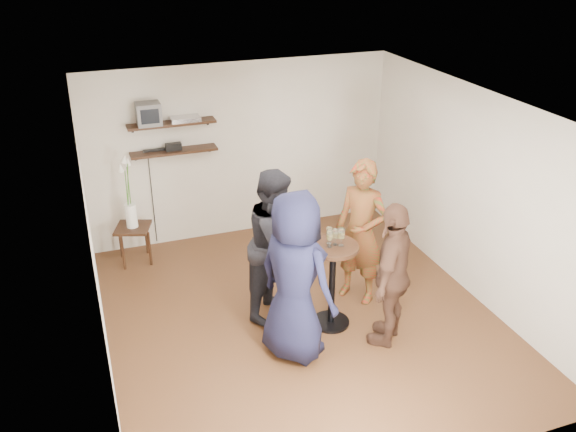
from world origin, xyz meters
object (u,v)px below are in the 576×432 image
at_px(crt_monitor, 148,114).
at_px(drinks_table, 332,274).
at_px(dvd_deck, 185,119).
at_px(person_plaid, 361,232).
at_px(person_dark, 277,244).
at_px(side_table, 133,232).
at_px(radio, 173,147).
at_px(person_navy, 295,278).
at_px(person_brown, 392,274).

distance_m(crt_monitor, drinks_table, 3.33).
distance_m(dvd_deck, person_plaid, 2.91).
xyz_separation_m(person_plaid, person_dark, (-1.06, 0.05, 0.01)).
distance_m(side_table, person_dark, 2.40).
bearing_deg(side_table, person_plaid, -36.49).
xyz_separation_m(crt_monitor, person_plaid, (2.14, -2.18, -1.10)).
xyz_separation_m(crt_monitor, radio, (0.29, 0.00, -0.50)).
bearing_deg(person_plaid, drinks_table, -90.00).
relative_size(dvd_deck, person_navy, 0.21).
height_order(person_plaid, person_dark, person_dark).
bearing_deg(person_brown, dvd_deck, -107.99).
bearing_deg(person_brown, crt_monitor, -101.32).
bearing_deg(side_table, dvd_deck, 18.79).
xyz_separation_m(dvd_deck, person_brown, (1.59, -3.09, -1.05)).
height_order(radio, person_plaid, person_plaid).
relative_size(person_plaid, person_navy, 0.95).
relative_size(dvd_deck, person_plaid, 0.22).
bearing_deg(drinks_table, radio, 116.41).
bearing_deg(dvd_deck, person_brown, -62.74).
height_order(drinks_table, person_navy, person_navy).
bearing_deg(radio, dvd_deck, 0.00).
xyz_separation_m(person_navy, person_brown, (1.09, -0.13, -0.11)).
bearing_deg(dvd_deck, person_plaid, -52.87).
bearing_deg(side_table, crt_monitor, 36.94).
relative_size(person_plaid, person_brown, 1.08).
distance_m(radio, person_navy, 3.10).
bearing_deg(person_navy, radio, -18.27).
relative_size(drinks_table, person_brown, 0.62).
xyz_separation_m(person_dark, person_brown, (1.00, -0.96, -0.07)).
height_order(crt_monitor, radio, crt_monitor).
relative_size(side_table, drinks_table, 0.54).
height_order(radio, person_dark, person_dark).
bearing_deg(person_brown, side_table, -93.59).
bearing_deg(person_dark, radio, 63.21).
bearing_deg(person_navy, side_table, -3.88).
relative_size(person_navy, person_brown, 1.13).
bearing_deg(person_dark, drinks_table, -90.00).
bearing_deg(crt_monitor, dvd_deck, 0.00).
relative_size(side_table, person_dark, 0.31).
bearing_deg(person_brown, person_navy, -51.85).
distance_m(crt_monitor, person_navy, 3.30).
xyz_separation_m(radio, person_dark, (0.78, -2.13, -0.59)).
bearing_deg(dvd_deck, person_dark, -74.46).
distance_m(crt_monitor, person_brown, 3.90).
xyz_separation_m(drinks_table, person_navy, (-0.59, -0.36, 0.29)).
bearing_deg(dvd_deck, side_table, -161.21).
relative_size(side_table, person_brown, 0.34).
xyz_separation_m(person_plaid, person_brown, (-0.06, -0.91, -0.07)).
height_order(radio, person_navy, person_navy).
bearing_deg(person_plaid, crt_monitor, -172.88).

